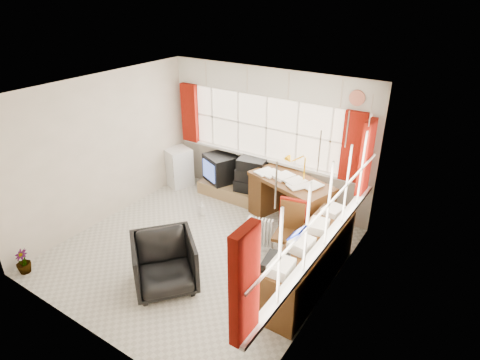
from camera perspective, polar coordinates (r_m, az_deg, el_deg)
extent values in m
plane|color=beige|center=(6.39, -5.59, -9.95)|extent=(4.00, 4.00, 0.00)
plane|color=beige|center=(7.27, 3.86, 5.97)|extent=(4.00, 0.00, 4.00)
plane|color=beige|center=(4.61, -22.12, -9.08)|extent=(4.00, 0.00, 4.00)
plane|color=beige|center=(7.10, -18.83, 4.06)|extent=(0.00, 4.00, 4.00)
plane|color=beige|center=(4.87, 12.60, -5.59)|extent=(0.00, 4.00, 4.00)
plane|color=white|center=(5.32, -6.79, 12.32)|extent=(4.00, 4.00, 0.00)
plane|color=beige|center=(7.18, 3.82, 7.42)|extent=(3.60, 0.00, 3.60)
cube|color=white|center=(7.36, 3.53, 3.07)|extent=(3.70, 0.12, 0.05)
cube|color=white|center=(7.80, -3.96, 8.97)|extent=(0.03, 0.02, 1.10)
cube|color=white|center=(7.47, -0.24, 8.24)|extent=(0.03, 0.02, 1.10)
cube|color=white|center=(7.17, 3.78, 7.40)|extent=(0.03, 0.02, 1.10)
cube|color=white|center=(6.92, 8.12, 6.46)|extent=(0.03, 0.02, 1.10)
cube|color=white|center=(6.70, 12.74, 5.41)|extent=(0.03, 0.02, 1.10)
plane|color=beige|center=(4.77, 12.61, -3.48)|extent=(0.00, 3.60, 3.60)
cube|color=white|center=(5.09, 11.55, -9.04)|extent=(0.12, 3.70, 0.05)
cube|color=white|center=(3.84, 5.65, -10.98)|extent=(0.02, 0.03, 1.10)
cube|color=white|center=(4.29, 9.47, -6.82)|extent=(0.02, 0.03, 1.10)
cube|color=white|center=(4.78, 12.50, -3.45)|extent=(0.02, 0.03, 1.10)
cube|color=white|center=(5.28, 14.94, -0.70)|extent=(0.02, 0.03, 1.10)
cube|color=white|center=(5.81, 16.94, 1.56)|extent=(0.02, 0.03, 1.10)
cube|color=maroon|center=(8.05, -7.15, 9.42)|extent=(0.35, 0.10, 1.15)
cube|color=maroon|center=(6.52, 15.77, 4.50)|extent=(0.35, 0.10, 1.15)
cube|color=maroon|center=(6.18, 17.48, 3.04)|extent=(0.10, 0.35, 1.15)
cube|color=maroon|center=(3.53, 0.64, -14.70)|extent=(0.10, 0.35, 1.15)
cube|color=silver|center=(6.95, 3.94, 13.63)|extent=(3.95, 0.08, 0.48)
cube|color=silver|center=(4.44, 13.37, 5.58)|extent=(0.08, 3.95, 0.48)
cube|color=#573414|center=(6.72, 7.27, -0.23)|extent=(1.57, 1.10, 0.07)
cube|color=#573414|center=(7.25, 3.97, -1.64)|extent=(0.50, 0.71, 0.76)
cube|color=#573414|center=(6.60, 10.51, -5.08)|extent=(0.50, 0.71, 0.76)
cube|color=white|center=(6.70, 7.29, 0.10)|extent=(0.33, 0.39, 0.02)
cube|color=white|center=(6.70, 7.29, 0.13)|extent=(0.33, 0.39, 0.02)
cube|color=white|center=(6.69, 7.30, 0.16)|extent=(0.33, 0.39, 0.02)
cube|color=white|center=(6.69, 7.30, 0.19)|extent=(0.33, 0.39, 0.02)
cube|color=white|center=(6.69, 7.30, 0.23)|extent=(0.33, 0.39, 0.02)
cube|color=white|center=(6.69, 7.30, 0.26)|extent=(0.33, 0.39, 0.02)
cube|color=white|center=(6.69, 7.30, 0.29)|extent=(0.33, 0.39, 0.02)
cylinder|color=#DEA009|center=(6.67, 9.02, -0.13)|extent=(0.11, 0.11, 0.02)
cylinder|color=#DEA009|center=(6.58, 9.14, 1.49)|extent=(0.03, 0.03, 0.42)
cone|color=#DEA009|center=(6.51, 9.25, 2.81)|extent=(0.20, 0.19, 0.17)
cube|color=black|center=(6.16, 6.64, -11.42)|extent=(0.48, 0.48, 0.04)
cylinder|color=silver|center=(6.03, 6.75, -9.77)|extent=(0.05, 0.05, 0.47)
cube|color=#573414|center=(5.89, 6.87, -7.91)|extent=(0.47, 0.45, 0.05)
cube|color=#573414|center=(5.92, 7.55, -4.85)|extent=(0.37, 0.11, 0.46)
cube|color=maroon|center=(5.91, 7.56, -4.70)|extent=(0.40, 0.13, 0.47)
imported|color=black|center=(5.59, -10.68, -11.58)|extent=(1.16, 1.15, 0.76)
cube|color=white|center=(6.41, 3.05, -9.37)|extent=(0.38, 0.24, 0.07)
cube|color=white|center=(6.29, 1.69, -7.18)|extent=(0.05, 0.11, 0.46)
cube|color=white|center=(6.28, 2.16, -7.25)|extent=(0.05, 0.11, 0.46)
cube|color=white|center=(6.27, 2.63, -7.33)|extent=(0.05, 0.11, 0.46)
cube|color=white|center=(6.26, 3.10, -7.40)|extent=(0.05, 0.11, 0.46)
cube|color=white|center=(6.25, 3.58, -7.47)|extent=(0.05, 0.11, 0.46)
cube|color=white|center=(6.24, 4.06, -7.54)|extent=(0.05, 0.11, 0.46)
cube|color=white|center=(6.23, 4.54, -7.62)|extent=(0.05, 0.11, 0.46)
cube|color=#573414|center=(5.59, 9.89, -11.53)|extent=(0.50, 2.00, 0.75)
cube|color=white|center=(4.76, 5.87, -12.44)|extent=(0.24, 0.32, 0.10)
cube|color=white|center=(5.15, 8.70, -9.25)|extent=(0.24, 0.32, 0.10)
cube|color=white|center=(5.56, 11.08, -6.51)|extent=(0.24, 0.32, 0.10)
cube|color=white|center=(6.00, 13.11, -4.14)|extent=(0.24, 0.32, 0.10)
cube|color=black|center=(4.83, 5.07, -11.66)|extent=(0.32, 0.38, 0.11)
cube|color=#9B744D|center=(7.78, -0.94, -1.63)|extent=(1.40, 0.50, 0.25)
cube|color=black|center=(7.84, -2.70, 1.74)|extent=(0.75, 0.72, 0.53)
cube|color=#4663C8|center=(7.72, -4.47, 1.29)|extent=(0.41, 0.20, 0.36)
cube|color=black|center=(7.50, 1.71, -0.70)|extent=(0.67, 0.49, 0.22)
cube|color=black|center=(7.41, 1.73, 0.80)|extent=(0.61, 0.46, 0.21)
cube|color=black|center=(7.32, 1.75, 2.28)|extent=(0.56, 0.43, 0.20)
cube|color=white|center=(8.26, -8.73, 1.84)|extent=(0.59, 0.59, 0.78)
cube|color=silver|center=(7.95, -9.50, 1.68)|extent=(0.02, 0.02, 0.41)
imported|color=silver|center=(7.22, -5.44, -4.04)|extent=(0.11, 0.12, 0.27)
imported|color=#8CD1CE|center=(7.60, -0.15, -2.63)|extent=(0.11, 0.11, 0.18)
imported|color=black|center=(6.62, -28.48, -10.17)|extent=(0.23, 0.23, 0.37)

